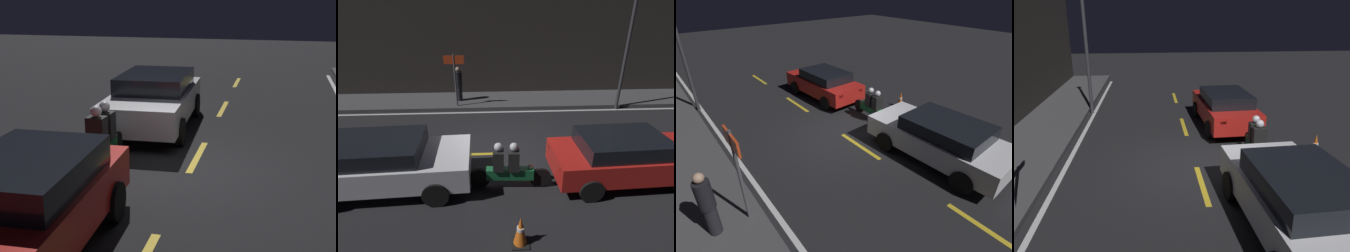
{
  "view_description": "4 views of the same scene",
  "coord_description": "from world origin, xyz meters",
  "views": [
    {
      "loc": [
        8.47,
        1.6,
        3.42
      ],
      "look_at": [
        -0.46,
        -0.53,
        0.81
      ],
      "focal_mm": 50.0,
      "sensor_mm": 36.0,
      "label": 1
    },
    {
      "loc": [
        -0.15,
        -7.52,
        4.58
      ],
      "look_at": [
        0.25,
        -0.2,
        1.11
      ],
      "focal_mm": 28.0,
      "sensor_mm": 36.0,
      "label": 2
    },
    {
      "loc": [
        -6.72,
        5.2,
        5.12
      ],
      "look_at": [
        -0.74,
        0.51,
        0.87
      ],
      "focal_mm": 28.0,
      "sensor_mm": 36.0,
      "label": 3
    },
    {
      "loc": [
        -8.24,
        1.22,
        4.12
      ],
      "look_at": [
        0.08,
        0.41,
        1.22
      ],
      "focal_mm": 35.0,
      "sensor_mm": 36.0,
      "label": 4
    }
  ],
  "objects": [
    {
      "name": "lane_dash_a",
      "position": [
        -10.0,
        0.0,
        0.0
      ],
      "size": [
        2.0,
        0.14,
        0.01
      ],
      "color": "gold",
      "rests_on": "ground"
    },
    {
      "name": "sedan_white",
      "position": [
        -3.05,
        -1.52,
        0.77
      ],
      "size": [
        4.49,
        2.17,
        1.42
      ],
      "rotation": [
        0.0,
        0.0,
        0.05
      ],
      "color": "silver",
      "rests_on": "ground"
    },
    {
      "name": "traffic_cone_near",
      "position": [
        0.36,
        -3.63,
        0.35
      ],
      "size": [
        0.37,
        0.37,
        0.72
      ],
      "color": "black",
      "rests_on": "ground"
    },
    {
      "name": "lane_dash_c",
      "position": [
        -1.0,
        0.0,
        0.0
      ],
      "size": [
        2.0,
        0.14,
        0.01
      ],
      "color": "gold",
      "rests_on": "ground"
    },
    {
      "name": "motorcycle",
      "position": [
        0.21,
        -1.74,
        0.63
      ],
      "size": [
        2.23,
        0.39,
        1.36
      ],
      "rotation": [
        0.0,
        0.0,
        -0.05
      ],
      "color": "black",
      "rests_on": "ground"
    },
    {
      "name": "ground_plane",
      "position": [
        0.0,
        0.0,
        0.0
      ],
      "size": [
        56.0,
        56.0,
        0.0
      ],
      "primitive_type": "plane",
      "color": "black"
    },
    {
      "name": "lane_dash_b",
      "position": [
        -5.5,
        0.0,
        0.0
      ],
      "size": [
        2.0,
        0.14,
        0.01
      ],
      "color": "gold",
      "rests_on": "ground"
    },
    {
      "name": "taxi_red",
      "position": [
        3.45,
        -1.53,
        0.75
      ],
      "size": [
        4.15,
        1.99,
        1.38
      ],
      "rotation": [
        0.0,
        0.0,
        0.04
      ],
      "color": "red",
      "rests_on": "ground"
    }
  ]
}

